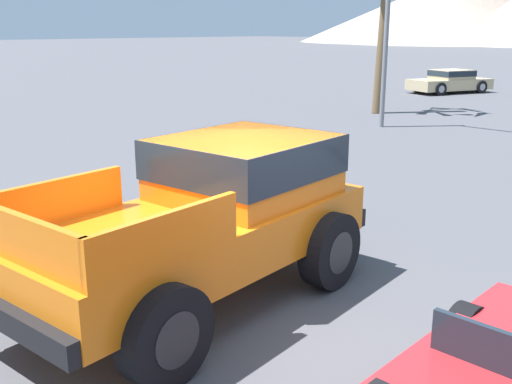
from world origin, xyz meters
The scene contains 4 objects.
ground_plane centered at (0.00, 0.00, 0.00)m, with size 320.00×320.00×0.00m, color #4C4C51.
orange_pickup_truck centered at (-0.45, -0.05, 1.09)m, with size 2.69×4.97×1.91m.
parked_car_tan centered at (-10.21, 24.17, 0.59)m, with size 3.14×4.57×1.16m.
distant_mountain_range centered at (-51.37, 123.71, 7.97)m, with size 94.13×73.79×21.86m.
Camera 1 is at (4.85, -4.55, 3.23)m, focal length 42.00 mm.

